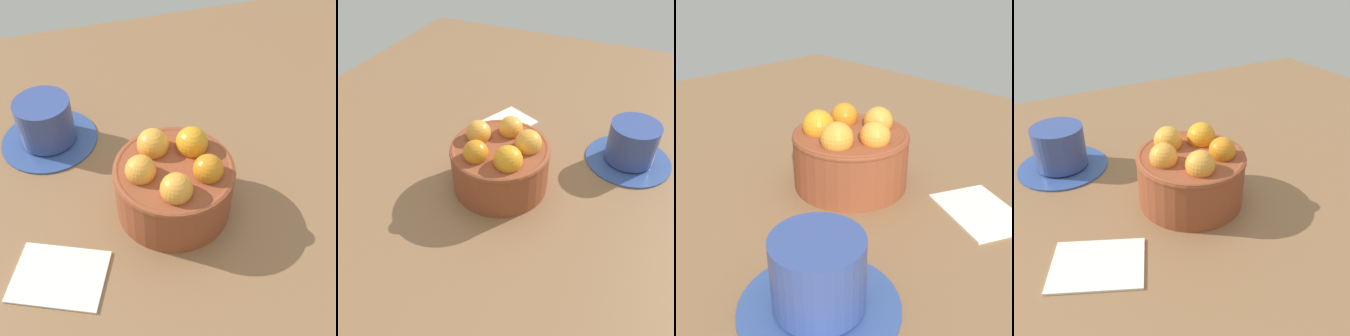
% 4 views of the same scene
% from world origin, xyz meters
% --- Properties ---
extents(ground_plane, '(1.33, 1.03, 0.04)m').
position_xyz_m(ground_plane, '(0.00, 0.00, -0.02)').
color(ground_plane, brown).
extents(terracotta_bowl, '(0.15, 0.15, 0.10)m').
position_xyz_m(terracotta_bowl, '(-0.00, -0.00, 0.05)').
color(terracotta_bowl, brown).
rests_on(terracotta_bowl, ground_plane).
extents(coffee_cup, '(0.14, 0.14, 0.07)m').
position_xyz_m(coffee_cup, '(0.14, -0.18, 0.03)').
color(coffee_cup, '#324D8E').
rests_on(coffee_cup, ground_plane).
extents(folded_napkin, '(0.13, 0.12, 0.01)m').
position_xyz_m(folded_napkin, '(0.16, 0.06, 0.00)').
color(folded_napkin, white).
rests_on(folded_napkin, ground_plane).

